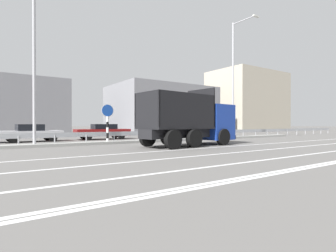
{
  "coord_description": "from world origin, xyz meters",
  "views": [
    {
      "loc": [
        -9.65,
        -13.99,
        1.33
      ],
      "look_at": [
        0.43,
        0.77,
        1.21
      ],
      "focal_mm": 28.0,
      "sensor_mm": 36.0,
      "label": 1
    }
  ],
  "objects_px": {
    "parked_car_4": "(103,131)",
    "parked_car_5": "(164,131)",
    "street_lamp_1": "(35,58)",
    "median_road_sign": "(108,122)",
    "street_lamp_2": "(235,74)",
    "parked_car_3": "(31,133)",
    "parked_car_6": "(203,130)",
    "dump_truck": "(198,124)"
  },
  "relations": [
    {
      "from": "parked_car_5",
      "to": "parked_car_6",
      "type": "distance_m",
      "value": 5.79
    },
    {
      "from": "parked_car_4",
      "to": "parked_car_6",
      "type": "height_order",
      "value": "parked_car_6"
    },
    {
      "from": "median_road_sign",
      "to": "parked_car_6",
      "type": "height_order",
      "value": "median_road_sign"
    },
    {
      "from": "street_lamp_1",
      "to": "parked_car_5",
      "type": "bearing_deg",
      "value": 22.88
    },
    {
      "from": "street_lamp_1",
      "to": "parked_car_5",
      "type": "relative_size",
      "value": 2.14
    },
    {
      "from": "parked_car_5",
      "to": "parked_car_6",
      "type": "bearing_deg",
      "value": 94.05
    },
    {
      "from": "dump_truck",
      "to": "parked_car_4",
      "type": "bearing_deg",
      "value": -169.59
    },
    {
      "from": "dump_truck",
      "to": "street_lamp_2",
      "type": "bearing_deg",
      "value": 110.2
    },
    {
      "from": "street_lamp_1",
      "to": "parked_car_6",
      "type": "height_order",
      "value": "street_lamp_1"
    },
    {
      "from": "street_lamp_1",
      "to": "parked_car_4",
      "type": "bearing_deg",
      "value": 42.2
    },
    {
      "from": "median_road_sign",
      "to": "parked_car_3",
      "type": "xyz_separation_m",
      "value": [
        -3.97,
        5.34,
        -0.78
      ]
    },
    {
      "from": "street_lamp_2",
      "to": "parked_car_5",
      "type": "height_order",
      "value": "street_lamp_2"
    },
    {
      "from": "dump_truck",
      "to": "parked_car_5",
      "type": "relative_size",
      "value": 1.56
    },
    {
      "from": "parked_car_3",
      "to": "parked_car_4",
      "type": "height_order",
      "value": "parked_car_4"
    },
    {
      "from": "street_lamp_1",
      "to": "parked_car_6",
      "type": "relative_size",
      "value": 1.97
    },
    {
      "from": "dump_truck",
      "to": "median_road_sign",
      "type": "xyz_separation_m",
      "value": [
        -4.43,
        4.12,
        0.13
      ]
    },
    {
      "from": "parked_car_4",
      "to": "parked_car_6",
      "type": "bearing_deg",
      "value": -84.6
    },
    {
      "from": "parked_car_5",
      "to": "street_lamp_1",
      "type": "bearing_deg",
      "value": -69.12
    },
    {
      "from": "street_lamp_2",
      "to": "parked_car_4",
      "type": "xyz_separation_m",
      "value": [
        -10.48,
        5.79,
        -5.24
      ]
    },
    {
      "from": "median_road_sign",
      "to": "parked_car_5",
      "type": "xyz_separation_m",
      "value": [
        8.02,
        5.16,
        -0.77
      ]
    },
    {
      "from": "street_lamp_1",
      "to": "street_lamp_2",
      "type": "distance_m",
      "value": 16.58
    },
    {
      "from": "parked_car_3",
      "to": "median_road_sign",
      "type": "bearing_deg",
      "value": 33.1
    },
    {
      "from": "dump_truck",
      "to": "street_lamp_1",
      "type": "bearing_deg",
      "value": -120.24
    },
    {
      "from": "street_lamp_2",
      "to": "parked_car_6",
      "type": "distance_m",
      "value": 8.23
    },
    {
      "from": "parked_car_3",
      "to": "parked_car_6",
      "type": "distance_m",
      "value": 17.75
    },
    {
      "from": "street_lamp_1",
      "to": "street_lamp_2",
      "type": "bearing_deg",
      "value": -0.96
    },
    {
      "from": "median_road_sign",
      "to": "parked_car_6",
      "type": "xyz_separation_m",
      "value": [
        13.77,
        5.77,
        -0.76
      ]
    },
    {
      "from": "median_road_sign",
      "to": "street_lamp_2",
      "type": "bearing_deg",
      "value": -1.72
    },
    {
      "from": "parked_car_3",
      "to": "parked_car_6",
      "type": "height_order",
      "value": "parked_car_6"
    },
    {
      "from": "median_road_sign",
      "to": "street_lamp_1",
      "type": "height_order",
      "value": "street_lamp_1"
    },
    {
      "from": "dump_truck",
      "to": "street_lamp_1",
      "type": "distance_m",
      "value": 10.43
    },
    {
      "from": "street_lamp_2",
      "to": "parked_car_6",
      "type": "xyz_separation_m",
      "value": [
        1.63,
        6.13,
        -5.23
      ]
    },
    {
      "from": "street_lamp_2",
      "to": "parked_car_6",
      "type": "bearing_deg",
      "value": 75.16
    },
    {
      "from": "median_road_sign",
      "to": "parked_car_4",
      "type": "height_order",
      "value": "median_road_sign"
    },
    {
      "from": "parked_car_4",
      "to": "parked_car_5",
      "type": "xyz_separation_m",
      "value": [
        6.35,
        -0.27,
        -0.01
      ]
    },
    {
      "from": "median_road_sign",
      "to": "parked_car_3",
      "type": "distance_m",
      "value": 6.7
    },
    {
      "from": "dump_truck",
      "to": "parked_car_5",
      "type": "distance_m",
      "value": 9.97
    },
    {
      "from": "street_lamp_1",
      "to": "parked_car_3",
      "type": "distance_m",
      "value": 7.03
    },
    {
      "from": "street_lamp_1",
      "to": "median_road_sign",
      "type": "bearing_deg",
      "value": 1.13
    },
    {
      "from": "median_road_sign",
      "to": "parked_car_6",
      "type": "relative_size",
      "value": 0.57
    },
    {
      "from": "street_lamp_2",
      "to": "parked_car_3",
      "type": "bearing_deg",
      "value": 160.5
    },
    {
      "from": "median_road_sign",
      "to": "street_lamp_2",
      "type": "relative_size",
      "value": 0.25
    }
  ]
}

